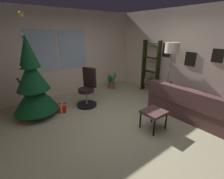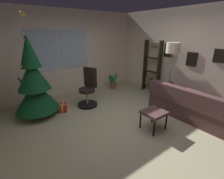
# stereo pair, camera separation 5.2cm
# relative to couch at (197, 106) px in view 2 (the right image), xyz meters

# --- Properties ---
(ground_plane) EXTENTS (4.81, 5.31, 0.10)m
(ground_plane) POSITION_rel_couch_xyz_m (-1.75, 0.78, -0.33)
(ground_plane) COLOR tan
(wall_back_with_windows) EXTENTS (4.81, 0.12, 2.67)m
(wall_back_with_windows) POSITION_rel_couch_xyz_m (-1.76, 3.48, 1.07)
(wall_back_with_windows) COLOR beige
(wall_back_with_windows) RESTS_ON ground_plane
(wall_right_with_frames) EXTENTS (0.12, 5.31, 2.67)m
(wall_right_with_frames) POSITION_rel_couch_xyz_m (0.71, 0.77, 1.06)
(wall_right_with_frames) COLOR beige
(wall_right_with_frames) RESTS_ON ground_plane
(couch) EXTENTS (1.56, 1.96, 0.78)m
(couch) POSITION_rel_couch_xyz_m (0.00, 0.00, 0.00)
(couch) COLOR #523534
(couch) RESTS_ON ground_plane
(footstool) EXTENTS (0.46, 0.43, 0.43)m
(footstool) POSITION_rel_couch_xyz_m (-1.32, 0.27, 0.09)
(footstool) COLOR #523534
(footstool) RESTS_ON ground_plane
(holiday_tree) EXTENTS (1.05, 1.05, 2.42)m
(holiday_tree) POSITION_rel_couch_xyz_m (-3.16, 2.43, 0.53)
(holiday_tree) COLOR #4C331E
(holiday_tree) RESTS_ON ground_plane
(gift_box_red) EXTENTS (0.32, 0.37, 0.18)m
(gift_box_red) POSITION_rel_couch_xyz_m (-2.58, 2.30, -0.19)
(gift_box_red) COLOR red
(gift_box_red) RESTS_ON ground_plane
(gift_box_green) EXTENTS (0.35, 0.36, 0.26)m
(gift_box_green) POSITION_rel_couch_xyz_m (-2.83, 2.91, -0.15)
(gift_box_green) COLOR #1E722D
(gift_box_green) RESTS_ON ground_plane
(office_chair) EXTENTS (0.58, 0.56, 1.08)m
(office_chair) POSITION_rel_couch_xyz_m (-1.85, 2.19, 0.15)
(office_chair) COLOR black
(office_chair) RESTS_ON ground_plane
(bookshelf) EXTENTS (0.18, 0.64, 1.75)m
(bookshelf) POSITION_rel_couch_xyz_m (0.44, 1.86, 0.50)
(bookshelf) COLOR black
(bookshelf) RESTS_ON ground_plane
(floor_lamp) EXTENTS (0.37, 0.37, 1.74)m
(floor_lamp) POSITION_rel_couch_xyz_m (0.13, 0.94, 1.21)
(floor_lamp) COLOR slate
(floor_lamp) RESTS_ON ground_plane
(potted_plant) EXTENTS (0.31, 0.36, 0.63)m
(potted_plant) POSITION_rel_couch_xyz_m (-0.40, 2.95, -0.05)
(potted_plant) COLOR brown
(potted_plant) RESTS_ON ground_plane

